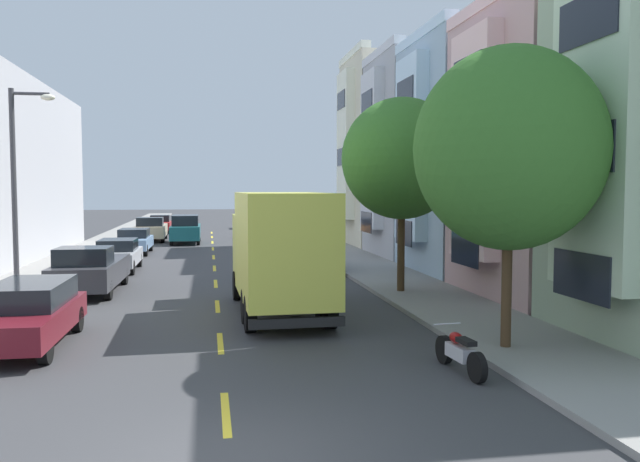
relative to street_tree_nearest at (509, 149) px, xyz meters
The scene contains 23 objects.
ground_plane 26.22m from the street_tree_nearest, 104.36° to the left, with size 160.00×160.00×0.00m, color #38383A.
sidewalk_left 27.06m from the street_tree_nearest, 120.41° to the left, with size 3.20×120.00×0.14m, color gray.
sidewalk_right 23.46m from the street_tree_nearest, 88.26° to the left, with size 3.20×120.00×0.14m, color gray.
lane_centerline_dashes 21.04m from the street_tree_nearest, 108.17° to the left, with size 0.14×47.20×0.01m.
townhouse_second_rose 10.04m from the street_tree_nearest, 41.88° to the left, with size 11.17×6.64×10.04m.
townhouse_third_powder_blue 15.37m from the street_tree_nearest, 61.86° to the left, with size 10.71×6.64×10.53m.
townhouse_fourth_dove_grey 22.16m from the street_tree_nearest, 67.01° to the left, with size 13.51×6.64×11.15m.
townhouse_fifth_cream 28.42m from the street_tree_nearest, 73.61° to the left, with size 12.23×6.64×12.41m.
street_tree_nearest is the anchor object (origin of this frame).
street_tree_second 8.22m from the street_tree_nearest, 90.00° to the left, with size 4.19×4.19×6.75m.
street_lamp 14.46m from the street_tree_nearest, 148.70° to the left, with size 1.35×0.28×6.63m.
delivery_box_truck 7.44m from the street_tree_nearest, 131.29° to the left, with size 2.55×7.20×3.62m.
parked_sedan_orange 35.95m from the street_tree_nearest, 93.49° to the left, with size 1.90×4.54×1.43m.
parked_sedan_sky 27.28m from the street_tree_nearest, 113.76° to the left, with size 1.84×4.52×1.43m.
parked_wagon_burgundy 11.79m from the street_tree_nearest, 167.35° to the left, with size 1.89×4.72×1.50m.
parked_hatchback_red 43.77m from the street_tree_nearest, 104.17° to the left, with size 1.81×4.03×1.50m.
parked_pickup_champagne 35.66m from the street_tree_nearest, 107.52° to the left, with size 2.06×5.32×1.73m.
parked_pickup_charcoal 15.52m from the street_tree_nearest, 136.09° to the left, with size 2.12×5.34×1.73m.
parked_sedan_silver 20.30m from the street_tree_nearest, 122.60° to the left, with size 1.81×4.51×1.43m.
parked_sedan_navy 15.82m from the street_tree_nearest, 97.59° to the left, with size 1.81×4.50×1.43m.
parked_suv_white 47.69m from the street_tree_nearest, 92.62° to the left, with size 2.08×4.85×1.93m.
moving_teal_sedan 32.72m from the street_tree_nearest, 104.61° to the left, with size 1.95×4.80×1.93m.
parked_motorcycle 4.73m from the street_tree_nearest, 140.45° to the right, with size 0.62×2.05×0.90m.
Camera 1 is at (-0.25, -8.71, 3.74)m, focal length 36.57 mm.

